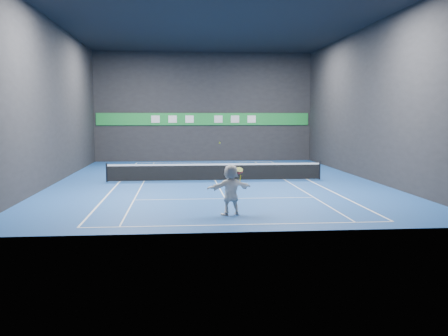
{
  "coord_description": "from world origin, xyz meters",
  "views": [
    {
      "loc": [
        -2.06,
        -28.69,
        3.72
      ],
      "look_at": [
        -0.14,
        -7.32,
        1.5
      ],
      "focal_mm": 40.0,
      "sensor_mm": 36.0,
      "label": 1
    }
  ],
  "objects": [
    {
      "name": "wall_right",
      "position": [
        9.0,
        0.0,
        4.5
      ],
      "size": [
        0.1,
        26.0,
        9.0
      ],
      "primitive_type": "cube",
      "color": "black",
      "rests_on": "ground"
    },
    {
      "name": "service_line_near",
      "position": [
        0.0,
        -6.4,
        0.0
      ],
      "size": [
        8.23,
        0.06,
        0.01
      ],
      "primitive_type": "cube",
      "color": "white",
      "rests_on": "ground"
    },
    {
      "name": "baseline_far",
      "position": [
        0.0,
        11.89,
        0.0
      ],
      "size": [
        10.98,
        0.08,
        0.01
      ],
      "primitive_type": "cube",
      "color": "white",
      "rests_on": "ground"
    },
    {
      "name": "player",
      "position": [
        -0.14,
        -10.15,
        0.97
      ],
      "size": [
        1.88,
        1.1,
        1.93
      ],
      "primitive_type": "imported",
      "rotation": [
        0.0,
        0.0,
        3.46
      ],
      "color": "white",
      "rests_on": "ground"
    },
    {
      "name": "sideline_singles_left",
      "position": [
        -4.11,
        0.0,
        0.0
      ],
      "size": [
        0.06,
        23.78,
        0.01
      ],
      "primitive_type": "cube",
      "color": "white",
      "rests_on": "ground"
    },
    {
      "name": "tennis_racket",
      "position": [
        0.18,
        -10.1,
        1.63
      ],
      "size": [
        0.43,
        0.4,
        0.56
      ],
      "color": "red",
      "rests_on": "player"
    },
    {
      "name": "tennis_net",
      "position": [
        0.0,
        0.0,
        0.54
      ],
      "size": [
        12.5,
        0.1,
        1.07
      ],
      "color": "black",
      "rests_on": "ground"
    },
    {
      "name": "baseline_near",
      "position": [
        0.0,
        -11.89,
        0.0
      ],
      "size": [
        10.98,
        0.08,
        0.01
      ],
      "primitive_type": "cube",
      "color": "white",
      "rests_on": "ground"
    },
    {
      "name": "sponsor_banner",
      "position": [
        0.0,
        12.93,
        3.5
      ],
      "size": [
        17.64,
        0.11,
        1.0
      ],
      "color": "#1E8C37",
      "rests_on": "wall_back"
    },
    {
      "name": "wall_back",
      "position": [
        0.0,
        13.0,
        4.5
      ],
      "size": [
        18.0,
        0.1,
        9.0
      ],
      "primitive_type": "cube",
      "color": "black",
      "rests_on": "ground"
    },
    {
      "name": "sideline_doubles_left",
      "position": [
        -5.49,
        0.0,
        0.0
      ],
      "size": [
        0.08,
        23.78,
        0.01
      ],
      "primitive_type": "cube",
      "color": "white",
      "rests_on": "ground"
    },
    {
      "name": "center_service_line",
      "position": [
        0.0,
        0.0,
        0.0
      ],
      "size": [
        0.06,
        12.8,
        0.01
      ],
      "primitive_type": "cube",
      "color": "white",
      "rests_on": "ground"
    },
    {
      "name": "ceiling",
      "position": [
        0.0,
        0.0,
        9.0
      ],
      "size": [
        26.0,
        26.0,
        0.0
      ],
      "primitive_type": "plane",
      "color": "black",
      "rests_on": "ground"
    },
    {
      "name": "sideline_singles_right",
      "position": [
        4.11,
        0.0,
        0.0
      ],
      "size": [
        0.06,
        23.78,
        0.01
      ],
      "primitive_type": "cube",
      "color": "white",
      "rests_on": "ground"
    },
    {
      "name": "ground",
      "position": [
        0.0,
        0.0,
        0.0
      ],
      "size": [
        26.0,
        26.0,
        0.0
      ],
      "primitive_type": "plane",
      "color": "navy",
      "rests_on": "ground"
    },
    {
      "name": "tennis_ball",
      "position": [
        -0.55,
        -10.01,
        2.74
      ],
      "size": [
        0.06,
        0.06,
        0.06
      ],
      "primitive_type": "sphere",
      "color": "#CCE726",
      "rests_on": "player"
    },
    {
      "name": "wall_front",
      "position": [
        0.0,
        -13.0,
        4.5
      ],
      "size": [
        18.0,
        0.1,
        9.0
      ],
      "primitive_type": "cube",
      "color": "black",
      "rests_on": "ground"
    },
    {
      "name": "sideline_doubles_right",
      "position": [
        5.49,
        0.0,
        0.0
      ],
      "size": [
        0.08,
        23.78,
        0.01
      ],
      "primitive_type": "cube",
      "color": "white",
      "rests_on": "ground"
    },
    {
      "name": "service_line_far",
      "position": [
        0.0,
        6.4,
        0.0
      ],
      "size": [
        8.23,
        0.06,
        0.01
      ],
      "primitive_type": "cube",
      "color": "white",
      "rests_on": "ground"
    },
    {
      "name": "wall_left",
      "position": [
        -9.0,
        0.0,
        4.5
      ],
      "size": [
        0.1,
        26.0,
        9.0
      ],
      "primitive_type": "cube",
      "color": "black",
      "rests_on": "ground"
    }
  ]
}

